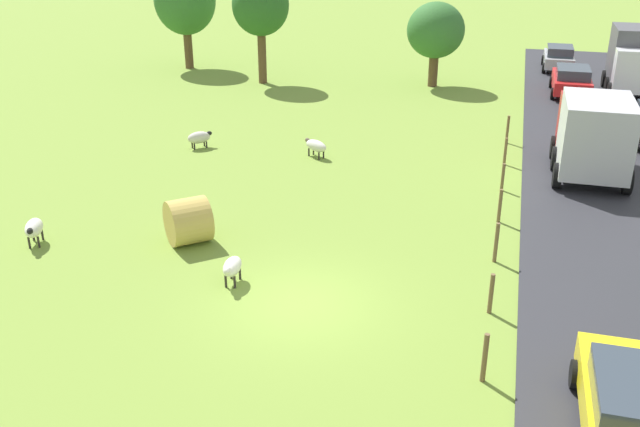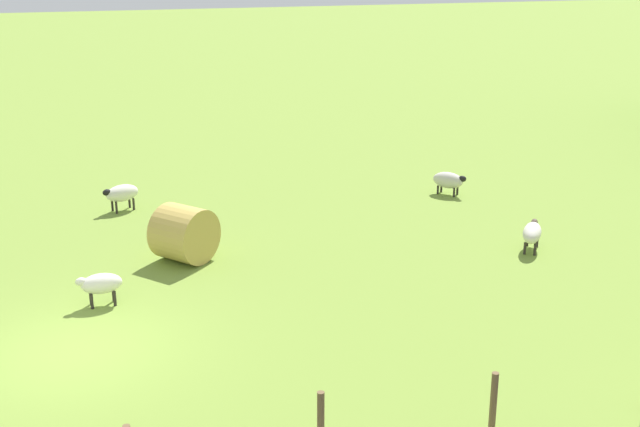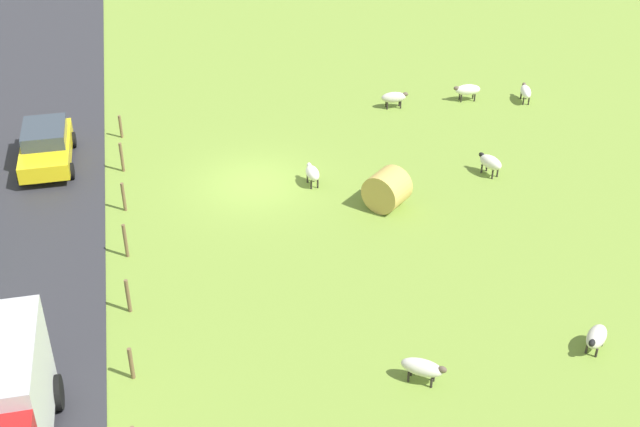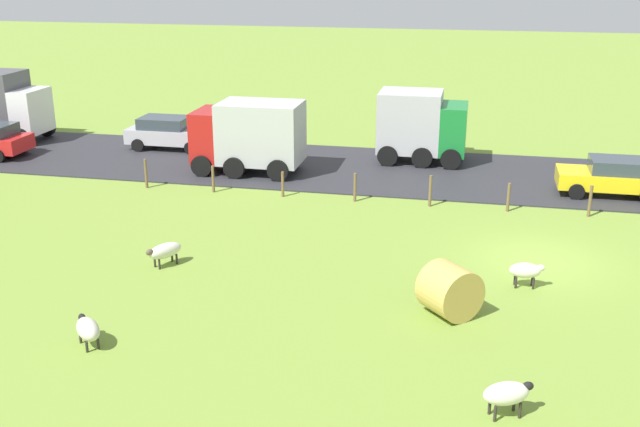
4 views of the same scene
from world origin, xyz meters
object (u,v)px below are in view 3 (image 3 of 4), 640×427
object	(u,v)px
sheep_5	(394,97)
sheep_3	(490,162)
sheep_1	(423,368)
sheep_4	(312,173)
car_0	(46,146)
sheep_2	(596,337)
sheep_0	(467,90)
hay_bale_0	(387,190)
sheep_6	(526,91)

from	to	relation	value
sheep_5	sheep_3	bearing A→B (deg)	105.56
sheep_1	sheep_3	xyz separation A→B (m)	(-6.29, -10.56, 0.05)
sheep_4	car_0	bearing A→B (deg)	-21.22
sheep_2	sheep_4	size ratio (longest dim) A/B	1.03
sheep_0	sheep_4	distance (m)	10.59
sheep_0	sheep_5	bearing A→B (deg)	0.35
sheep_5	hay_bale_0	bearing A→B (deg)	71.50
sheep_2	car_0	xyz separation A→B (m)	(16.09, -15.02, 0.38)
sheep_1	sheep_3	distance (m)	12.30
sheep_1	sheep_4	bearing A→B (deg)	-86.44
sheep_2	sheep_1	bearing A→B (deg)	1.84
sheep_6	sheep_0	bearing A→B (deg)	-15.29
sheep_2	hay_bale_0	distance (m)	9.69
sheep_1	sheep_5	xyz separation A→B (m)	(-4.40, -17.37, 0.01)
car_0	sheep_1	bearing A→B (deg)	125.31
sheep_4	car_0	size ratio (longest dim) A/B	0.25
sheep_5	sheep_6	xyz separation A→B (m)	(-6.14, 0.69, 0.00)
sheep_1	sheep_5	size ratio (longest dim) A/B	1.00
sheep_1	hay_bale_0	xyz separation A→B (m)	(-1.64, -9.12, 0.23)
sheep_3	sheep_4	distance (m)	7.03
sheep_6	hay_bale_0	xyz separation A→B (m)	(8.90, 7.56, 0.22)
sheep_4	hay_bale_0	size ratio (longest dim) A/B	0.72
sheep_1	sheep_6	size ratio (longest dim) A/B	0.97
sheep_4	hay_bale_0	world-z (taller)	hay_bale_0
sheep_2	sheep_5	bearing A→B (deg)	-86.91
sheep_1	sheep_5	distance (m)	17.92
car_0	sheep_5	bearing A→B (deg)	-171.83
sheep_0	sheep_3	world-z (taller)	sheep_3
sheep_0	sheep_1	xyz separation A→B (m)	(7.95, 17.39, -0.03)
sheep_0	sheep_2	xyz separation A→B (m)	(2.62, 17.22, -0.05)
sheep_0	sheep_2	bearing A→B (deg)	81.33
car_0	sheep_3	bearing A→B (deg)	164.82
sheep_5	hay_bale_0	world-z (taller)	hay_bale_0
sheep_1	car_0	world-z (taller)	car_0
car_0	sheep_6	bearing A→B (deg)	-175.99
sheep_4	sheep_5	bearing A→B (deg)	-130.00
sheep_2	car_0	distance (m)	22.01
sheep_3	sheep_6	size ratio (longest dim) A/B	0.92
sheep_6	sheep_5	bearing A→B (deg)	-6.37
sheep_4	hay_bale_0	bearing A→B (deg)	137.33
car_0	sheep_4	bearing A→B (deg)	158.78
sheep_4	sheep_1	bearing A→B (deg)	93.56
sheep_1	hay_bale_0	world-z (taller)	hay_bale_0
sheep_4	hay_bale_0	distance (m)	3.20
sheep_1	sheep_3	bearing A→B (deg)	-120.79
sheep_0	sheep_3	bearing A→B (deg)	76.34
sheep_0	sheep_2	distance (m)	17.42
sheep_0	car_0	distance (m)	18.84
sheep_0	sheep_4	size ratio (longest dim) A/B	1.22
sheep_1	sheep_6	distance (m)	19.73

